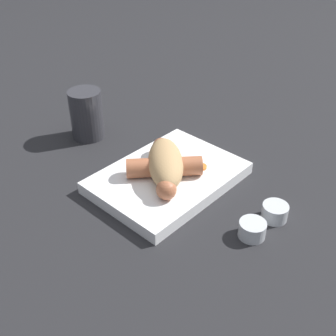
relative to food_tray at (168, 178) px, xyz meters
The scene contains 8 objects.
ground_plane 0.01m from the food_tray, ahead, with size 3.00×3.00×0.00m, color #232326.
food_tray is the anchor object (origin of this frame).
bread_roll 0.04m from the food_tray, 35.13° to the right, with size 0.14×0.15×0.05m.
sausage 0.03m from the food_tray, ahead, with size 0.12×0.13×0.03m.
pickled_veggies 0.05m from the food_tray, 147.78° to the left, with size 0.05×0.04×0.00m.
condiment_cup_near 0.19m from the food_tray, 86.17° to the left, with size 0.04×0.04×0.03m.
condiment_cup_far 0.20m from the food_tray, 103.64° to the left, with size 0.04×0.04×0.03m.
drink_glass 0.24m from the food_tray, 91.85° to the right, with size 0.07×0.07×0.10m.
Camera 1 is at (0.45, 0.41, 0.45)m, focal length 45.00 mm.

